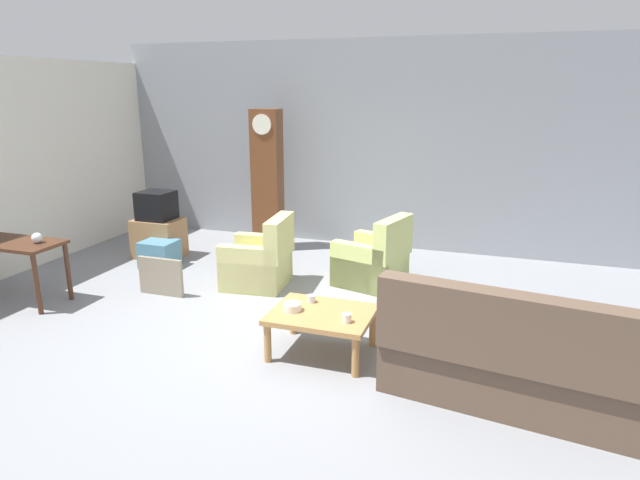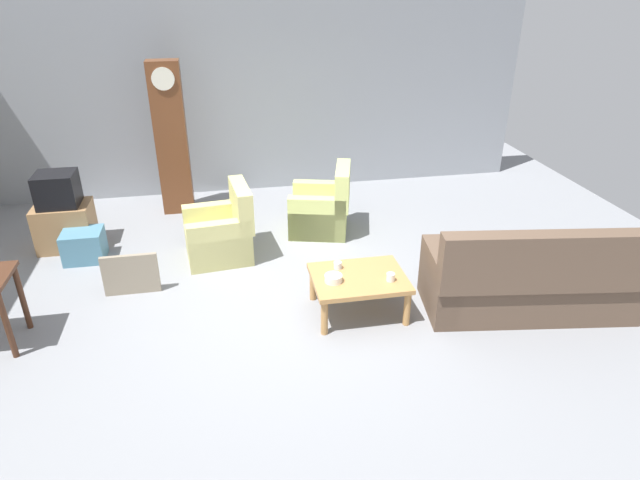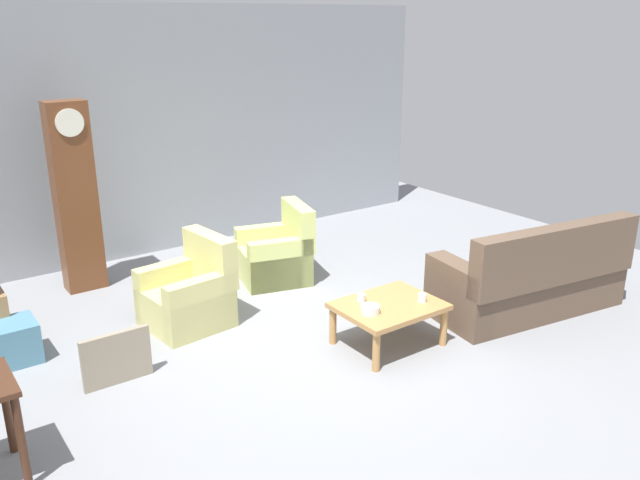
{
  "view_description": "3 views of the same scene",
  "coord_description": "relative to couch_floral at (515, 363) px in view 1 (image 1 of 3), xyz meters",
  "views": [
    {
      "loc": [
        2.14,
        -4.9,
        2.49
      ],
      "look_at": [
        0.27,
        0.55,
        0.88
      ],
      "focal_mm": 30.84,
      "sensor_mm": 36.0,
      "label": 1
    },
    {
      "loc": [
        -0.71,
        -5.0,
        3.24
      ],
      "look_at": [
        0.28,
        0.15,
        0.64
      ],
      "focal_mm": 30.58,
      "sensor_mm": 36.0,
      "label": 2
    },
    {
      "loc": [
        -3.25,
        -4.56,
        3.0
      ],
      "look_at": [
        0.42,
        0.57,
        0.86
      ],
      "focal_mm": 36.56,
      "sensor_mm": 36.0,
      "label": 3
    }
  ],
  "objects": [
    {
      "name": "ground_plane",
      "position": [
        -2.34,
        0.63,
        -0.36
      ],
      "size": [
        10.4,
        10.4,
        0.0
      ],
      "primitive_type": "plane",
      "color": "gray"
    },
    {
      "name": "armchair_olive_far",
      "position": [
        -1.73,
        2.35,
        -0.05
      ],
      "size": [
        0.96,
        0.94,
        0.92
      ],
      "color": "#CCD67A",
      "rests_on": "ground_plane"
    },
    {
      "name": "tv_stand_cabinet",
      "position": [
        -5.07,
        2.48,
        -0.06
      ],
      "size": [
        0.68,
        0.52,
        0.59
      ],
      "primitive_type": "cube",
      "color": "#997047",
      "rests_on": "ground_plane"
    },
    {
      "name": "glass_dome_cloche",
      "position": [
        -5.27,
        0.45,
        0.45
      ],
      "size": [
        0.12,
        0.12,
        0.12
      ],
      "primitive_type": "sphere",
      "color": "silver",
      "rests_on": "console_table_dark"
    },
    {
      "name": "storage_box_blue",
      "position": [
        -4.79,
        2.07,
        -0.16
      ],
      "size": [
        0.47,
        0.42,
        0.38
      ],
      "primitive_type": "cube",
      "color": "teal",
      "rests_on": "ground_plane"
    },
    {
      "name": "garage_door_wall",
      "position": [
        -2.34,
        4.23,
        1.24
      ],
      "size": [
        8.4,
        0.16,
        3.2
      ],
      "primitive_type": "cube",
      "color": "gray",
      "rests_on": "ground_plane"
    },
    {
      "name": "couch_floral",
      "position": [
        0.0,
        0.0,
        0.0
      ],
      "size": [
        2.2,
        1.17,
        1.04
      ],
      "color": "brown",
      "rests_on": "ground_plane"
    },
    {
      "name": "grandfather_clock",
      "position": [
        -3.7,
        3.45,
        0.74
      ],
      "size": [
        0.44,
        0.3,
        2.17
      ],
      "color": "brown",
      "rests_on": "ground_plane"
    },
    {
      "name": "console_table_dark",
      "position": [
        -5.68,
        0.41,
        0.28
      ],
      "size": [
        1.3,
        0.56,
        0.75
      ],
      "color": "#472819",
      "rests_on": "ground_plane"
    },
    {
      "name": "tv_crt",
      "position": [
        -5.07,
        2.48,
        0.44
      ],
      "size": [
        0.48,
        0.44,
        0.42
      ],
      "primitive_type": "cube",
      "color": "black",
      "rests_on": "tv_stand_cabinet"
    },
    {
      "name": "cup_white_porcelain",
      "position": [
        -1.46,
        0.16,
        0.11
      ],
      "size": [
        0.08,
        0.08,
        0.08
      ],
      "primitive_type": "cylinder",
      "color": "white",
      "rests_on": "coffee_table_wood"
    },
    {
      "name": "armchair_olive_near",
      "position": [
        -3.11,
        1.84,
        -0.05
      ],
      "size": [
        0.87,
        0.84,
        0.92
      ],
      "color": "#CCC67A",
      "rests_on": "ground_plane"
    },
    {
      "name": "coffee_table_wood",
      "position": [
        -1.75,
        0.31,
        0.01
      ],
      "size": [
        0.96,
        0.76,
        0.43
      ],
      "color": "#B27F47",
      "rests_on": "ground_plane"
    },
    {
      "name": "framed_picture_leaning",
      "position": [
        -4.12,
        1.13,
        -0.12
      ],
      "size": [
        0.6,
        0.05,
        0.47
      ],
      "primitive_type": "cube",
      "color": "gray",
      "rests_on": "ground_plane"
    },
    {
      "name": "cup_blue_rimmed",
      "position": [
        -1.93,
        0.51,
        0.11
      ],
      "size": [
        0.09,
        0.09,
        0.07
      ],
      "primitive_type": "cylinder",
      "color": "silver",
      "rests_on": "coffee_table_wood"
    },
    {
      "name": "bowl_white_stacked",
      "position": [
        -2.03,
        0.25,
        0.11
      ],
      "size": [
        0.18,
        0.18,
        0.07
      ],
      "primitive_type": "cylinder",
      "color": "white",
      "rests_on": "coffee_table_wood"
    }
  ]
}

